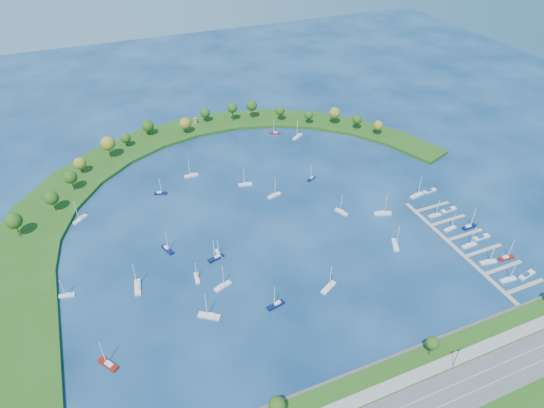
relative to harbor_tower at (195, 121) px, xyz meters
name	(u,v)px	position (x,y,z in m)	size (l,w,h in m)	color
ground	(267,217)	(7.48, -121.41, -4.21)	(700.00, 700.00, 0.00)	#072145
breakwater	(164,188)	(-38.84, -72.69, -3.22)	(286.74, 247.64, 2.00)	#254A13
breakwater_trees	(191,136)	(-11.78, -34.10, 6.37)	(238.53, 96.77, 15.22)	#382314
harbor_tower	(195,121)	(0.00, 0.00, 0.00)	(2.60, 2.60, 4.31)	gray
dock_system	(467,245)	(92.78, -182.41, -3.86)	(24.28, 82.00, 1.60)	gray
moored_boat_0	(80,219)	(-87.59, -84.62, -3.27)	(8.28, 7.71, 13.01)	silver
moored_boat_1	(275,133)	(49.07, -33.92, -3.33)	(7.39, 5.74, 10.93)	maroon
moored_boat_2	(218,253)	(-26.25, -139.86, -3.36)	(2.01, 6.53, 9.53)	silver
moored_boat_3	(383,213)	(67.38, -144.02, -3.24)	(9.94, 5.53, 14.08)	silver
moored_boat_4	(311,178)	(46.73, -97.20, -3.36)	(6.76, 4.85, 9.82)	#09123C
moored_boat_5	(209,316)	(-41.65, -176.20, -3.23)	(9.54, 7.73, 14.27)	silver
moored_boat_6	(276,304)	(-12.91, -181.47, -3.29)	(8.70, 3.96, 12.35)	#09123C
moored_boat_7	(160,193)	(-42.14, -76.88, -3.33)	(7.60, 4.37, 10.79)	#09123C
moored_boat_8	(67,295)	(-97.46, -140.01, -3.35)	(7.22, 3.24, 10.25)	silver
moored_boat_9	(108,364)	(-84.65, -183.80, -3.25)	(7.41, 9.03, 13.55)	maroon
moored_boat_10	(216,257)	(-28.32, -142.62, -3.29)	(8.66, 4.44, 12.26)	#09123C
moored_boat_11	(191,175)	(-20.55, -65.40, -3.28)	(8.59, 2.44, 12.61)	silver
moored_boat_12	(138,287)	(-67.20, -147.64, -3.22)	(4.12, 10.13, 14.46)	silver
moored_boat_13	(167,249)	(-48.97, -127.16, -3.29)	(5.09, 8.79, 12.47)	#09123C
moored_boat_14	(274,195)	(18.60, -104.90, -3.29)	(8.84, 4.50, 12.51)	silver
moored_boat_15	(298,136)	(61.97, -45.27, -3.25)	(9.30, 7.21, 13.75)	silver
moored_boat_16	(197,277)	(-40.63, -152.15, -3.34)	(2.81, 7.40, 10.61)	silver
moored_boat_17	(328,287)	(13.25, -181.40, -3.25)	(9.32, 6.61, 13.52)	silver
moored_boat_18	(395,244)	(58.67, -168.47, -3.25)	(6.40, 9.42, 13.57)	silver
moored_boat_19	(245,184)	(7.12, -87.62, -3.30)	(8.54, 3.96, 12.12)	silver
moored_boat_20	(342,212)	(47.04, -134.07, -3.31)	(4.98, 8.34, 11.86)	silver
moored_boat_21	(222,286)	(-31.18, -161.87, -3.28)	(9.00, 5.14, 12.77)	silver
docked_boat_0	(508,279)	(93.00, -209.31, -3.30)	(8.25, 2.94, 11.89)	silver
docked_boat_1	(527,275)	(103.45, -210.40, -3.51)	(9.61, 4.02, 1.90)	silver
docked_boat_2	(488,262)	(93.00, -196.57, -3.29)	(8.61, 3.61, 12.27)	silver
docked_boat_3	(506,257)	(103.50, -197.64, -3.30)	(8.28, 2.92, 11.93)	maroon
docked_boat_4	(469,245)	(93.00, -183.43, -3.29)	(8.48, 2.57, 12.38)	silver
docked_boat_5	(482,237)	(103.45, -180.90, -3.52)	(9.17, 2.58, 1.87)	silver
docked_boat_6	(450,228)	(93.02, -169.02, -3.33)	(7.67, 2.93, 10.99)	silver
docked_boat_7	(469,226)	(103.50, -171.67, -3.29)	(8.48, 2.70, 12.33)	#09123C
docked_boat_8	(435,215)	(93.02, -156.47, -3.34)	(7.41, 2.56, 10.71)	silver
docked_boat_9	(449,210)	(103.45, -155.46, -3.51)	(9.47, 3.06, 1.91)	silver
docked_boat_10	(417,195)	(95.39, -137.11, -3.27)	(9.10, 3.89, 12.95)	silver
docked_boat_11	(429,191)	(105.35, -136.22, -3.55)	(8.87, 2.89, 1.79)	silver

